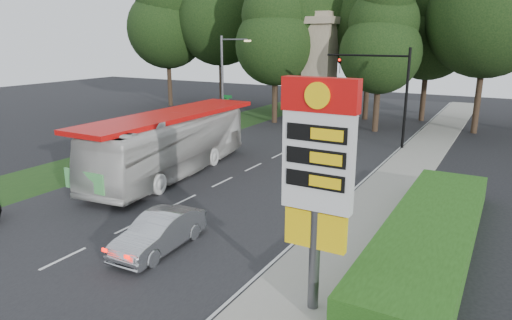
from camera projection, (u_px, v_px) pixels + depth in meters
The scene contains 18 objects.
ground at pixel (52, 265), 16.26m from camera, with size 120.00×120.00×0.00m, color black.
road_surface at pixel (232, 178), 26.35m from camera, with size 14.00×80.00×0.02m, color black.
sidewalk_right at pixel (379, 202), 22.29m from camera, with size 3.00×80.00×0.12m, color gray.
grass_verge_left at pixel (171, 140), 35.91m from camera, with size 5.00×50.00×0.02m, color #193814.
hedge at pixel (430, 234), 17.36m from camera, with size 3.00×14.00×1.20m, color #204913.
gas_station_pylon at pixel (318, 167), 12.41m from camera, with size 2.10×0.45×6.85m.
traffic_signal_mast at pixel (388, 84), 32.52m from camera, with size 6.10×0.35×7.20m.
streetlight_signs at pixel (225, 81), 36.93m from camera, with size 2.75×0.98×8.00m.
monument at pixel (319, 69), 41.10m from camera, with size 3.00×3.00×10.05m.
tree_far_west at pixel (166, 12), 51.69m from camera, with size 8.96×8.96×17.60m.
tree_west_mid at pixel (220, 2), 50.25m from camera, with size 9.80×9.80×19.25m.
tree_west_near at pixel (276, 17), 49.51m from camera, with size 8.40×8.40×16.50m.
tree_center_right at pixel (372, 2), 42.34m from camera, with size 9.24×9.24×18.15m.
tree_east_near at pixel (431, 17), 41.99m from camera, with size 8.12×8.12×15.95m.
tree_monument_left at pixel (275, 28), 41.24m from camera, with size 7.28×7.28×14.30m.
tree_monument_right at pixel (381, 35), 37.31m from camera, with size 6.72×6.72×13.20m.
transit_bus at pixel (172, 144), 26.68m from camera, with size 3.06×13.06×3.64m, color silver.
sedan_silver at pixel (159, 232), 17.27m from camera, with size 1.51×4.32×1.42m, color #A5A8AD.
Camera 1 is at (13.62, -9.22, 7.84)m, focal length 32.00 mm.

